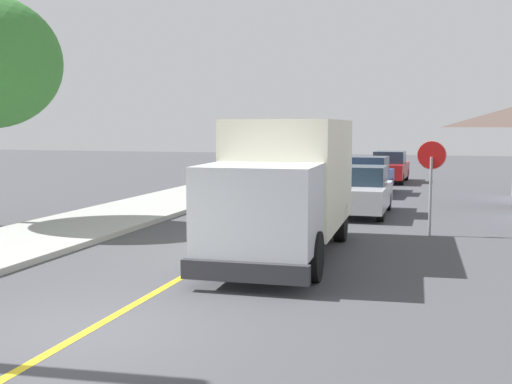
{
  "coord_description": "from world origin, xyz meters",
  "views": [
    {
      "loc": [
        5.09,
        -8.15,
        3.06
      ],
      "look_at": [
        0.49,
        7.03,
        1.4
      ],
      "focal_mm": 44.57,
      "sensor_mm": 36.0,
      "label": 1
    }
  ],
  "objects": [
    {
      "name": "parked_car_mid",
      "position": [
        1.68,
        20.54,
        0.79
      ],
      "size": [
        1.96,
        4.46,
        1.67
      ],
      "color": "#2D4793",
      "rests_on": "ground"
    },
    {
      "name": "parked_car_near",
      "position": [
        2.27,
        13.71,
        0.79
      ],
      "size": [
        1.85,
        4.42,
        1.67
      ],
      "color": "#B7B7BC",
      "rests_on": "ground"
    },
    {
      "name": "box_truck",
      "position": [
        1.44,
        6.44,
        1.77
      ],
      "size": [
        2.72,
        7.28,
        3.2
      ],
      "color": "#F2EDCC",
      "rests_on": "ground"
    },
    {
      "name": "ground_plane",
      "position": [
        0.0,
        0.0,
        0.0
      ],
      "size": [
        120.0,
        120.0,
        0.0
      ],
      "primitive_type": "plane",
      "color": "#424247"
    },
    {
      "name": "parked_car_far",
      "position": [
        2.06,
        26.85,
        0.79
      ],
      "size": [
        1.9,
        4.44,
        1.67
      ],
      "color": "maroon",
      "rests_on": "ground"
    },
    {
      "name": "stop_sign",
      "position": [
        4.65,
        10.03,
        1.86
      ],
      "size": [
        0.8,
        0.1,
        2.65
      ],
      "color": "gray",
      "rests_on": "ground"
    },
    {
      "name": "centre_line_yellow",
      "position": [
        0.0,
        10.0,
        0.0
      ],
      "size": [
        0.16,
        56.0,
        0.01
      ],
      "primitive_type": "cube",
      "color": "gold",
      "rests_on": "ground"
    }
  ]
}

